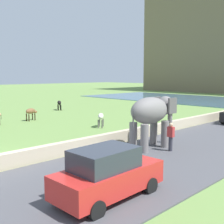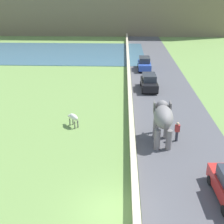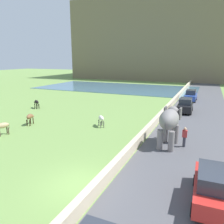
{
  "view_description": "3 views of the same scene",
  "coord_description": "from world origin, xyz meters",
  "px_view_note": "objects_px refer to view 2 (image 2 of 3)",
  "views": [
    {
      "loc": [
        13.4,
        -5.28,
        4.22
      ],
      "look_at": [
        -2.22,
        9.91,
        1.4
      ],
      "focal_mm": 46.02,
      "sensor_mm": 36.0,
      "label": 1
    },
    {
      "loc": [
        0.4,
        -12.29,
        11.12
      ],
      "look_at": [
        -0.41,
        9.67,
        1.57
      ],
      "focal_mm": 47.26,
      "sensor_mm": 36.0,
      "label": 2
    },
    {
      "loc": [
        5.94,
        -9.19,
        6.71
      ],
      "look_at": [
        -2.38,
        9.83,
        1.7
      ],
      "focal_mm": 35.54,
      "sensor_mm": 36.0,
      "label": 3
    }
  ],
  "objects_px": {
    "elephant": "(163,118)",
    "car_black": "(149,82)",
    "cow_white": "(73,117)",
    "person_beside_elephant": "(177,131)",
    "car_blue": "(144,64)"
  },
  "relations": [
    {
      "from": "person_beside_elephant",
      "to": "car_black",
      "type": "height_order",
      "value": "car_black"
    },
    {
      "from": "car_blue",
      "to": "cow_white",
      "type": "xyz_separation_m",
      "value": [
        -7.12,
        -18.24,
        -0.06
      ]
    },
    {
      "from": "elephant",
      "to": "cow_white",
      "type": "relative_size",
      "value": 2.76
    },
    {
      "from": "elephant",
      "to": "car_black",
      "type": "xyz_separation_m",
      "value": [
        -0.01,
        12.24,
        -1.14
      ]
    },
    {
      "from": "car_blue",
      "to": "cow_white",
      "type": "distance_m",
      "value": 19.58
    },
    {
      "from": "car_black",
      "to": "cow_white",
      "type": "distance_m",
      "value": 12.08
    },
    {
      "from": "car_black",
      "to": "cow_white",
      "type": "xyz_separation_m",
      "value": [
        -7.12,
        -9.76,
        -0.06
      ]
    },
    {
      "from": "car_blue",
      "to": "cow_white",
      "type": "bearing_deg",
      "value": -111.33
    },
    {
      "from": "person_beside_elephant",
      "to": "car_black",
      "type": "bearing_deg",
      "value": 95.57
    },
    {
      "from": "elephant",
      "to": "car_blue",
      "type": "relative_size",
      "value": 0.87
    },
    {
      "from": "cow_white",
      "to": "car_blue",
      "type": "bearing_deg",
      "value": 68.67
    },
    {
      "from": "elephant",
      "to": "car_blue",
      "type": "bearing_deg",
      "value": 90.02
    },
    {
      "from": "car_blue",
      "to": "car_black",
      "type": "xyz_separation_m",
      "value": [
        -0.0,
        -8.48,
        0.0
      ]
    },
    {
      "from": "elephant",
      "to": "car_blue",
      "type": "xyz_separation_m",
      "value": [
        -0.01,
        20.72,
        -1.14
      ]
    },
    {
      "from": "elephant",
      "to": "person_beside_elephant",
      "type": "xyz_separation_m",
      "value": [
        1.17,
        0.17,
        -1.16
      ]
    }
  ]
}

